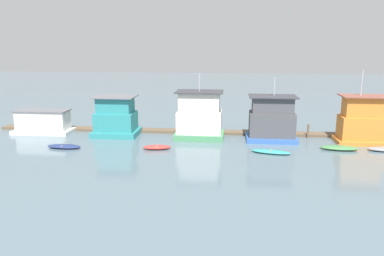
% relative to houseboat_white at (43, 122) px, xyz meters
% --- Properties ---
extents(ground_plane, '(200.00, 200.00, 0.00)m').
position_rel_houseboat_white_xyz_m(ground_plane, '(19.03, -0.41, -1.37)').
color(ground_plane, slate).
extents(dock_walkway, '(51.00, 1.78, 0.30)m').
position_rel_houseboat_white_xyz_m(dock_walkway, '(19.03, 2.09, -1.22)').
color(dock_walkway, brown).
rests_on(dock_walkway, ground_plane).
extents(houseboat_white, '(7.26, 3.30, 2.93)m').
position_rel_houseboat_white_xyz_m(houseboat_white, '(0.00, 0.00, 0.00)').
color(houseboat_white, white).
rests_on(houseboat_white, ground_plane).
extents(houseboat_teal, '(5.43, 4.19, 4.86)m').
position_rel_houseboat_white_xyz_m(houseboat_teal, '(9.57, -0.31, 0.78)').
color(houseboat_teal, teal).
rests_on(houseboat_teal, ground_plane).
extents(houseboat_green, '(5.79, 4.05, 7.70)m').
position_rel_houseboat_white_xyz_m(houseboat_green, '(19.82, -0.51, 1.21)').
color(houseboat_green, '#4C9360').
rests_on(houseboat_green, ground_plane).
extents(houseboat_blue, '(5.76, 3.95, 7.32)m').
position_rel_houseboat_white_xyz_m(houseboat_blue, '(28.25, -0.67, 1.02)').
color(houseboat_blue, '#3866B7').
rests_on(houseboat_blue, ground_plane).
extents(houseboat_orange, '(5.62, 3.52, 8.23)m').
position_rel_houseboat_white_xyz_m(houseboat_orange, '(38.30, -0.87, 1.06)').
color(houseboat_orange, orange).
rests_on(houseboat_orange, ground_plane).
extents(dinghy_navy, '(3.81, 1.58, 0.39)m').
position_rel_houseboat_white_xyz_m(dinghy_navy, '(5.65, -6.53, -1.17)').
color(dinghy_navy, navy).
rests_on(dinghy_navy, ground_plane).
extents(dinghy_red, '(3.13, 1.56, 0.49)m').
position_rel_houseboat_white_xyz_m(dinghy_red, '(15.75, -5.99, -1.12)').
color(dinghy_red, red).
rests_on(dinghy_red, ground_plane).
extents(dinghy_teal, '(4.18, 1.98, 0.38)m').
position_rel_houseboat_white_xyz_m(dinghy_teal, '(27.72, -6.22, -1.18)').
color(dinghy_teal, teal).
rests_on(dinghy_teal, ground_plane).
extents(dinghy_green, '(4.01, 1.78, 0.46)m').
position_rel_houseboat_white_xyz_m(dinghy_green, '(35.07, -4.10, -1.14)').
color(dinghy_green, '#47844C').
rests_on(dinghy_green, ground_plane).
extents(dinghy_grey, '(3.35, 1.55, 0.42)m').
position_rel_houseboat_white_xyz_m(dinghy_grey, '(39.62, -4.11, -1.16)').
color(dinghy_grey, gray).
rests_on(dinghy_grey, ground_plane).
extents(mooring_post_near_left, '(0.31, 0.31, 1.32)m').
position_rel_houseboat_white_xyz_m(mooring_post_near_left, '(27.22, 0.95, -0.71)').
color(mooring_post_near_left, brown).
rests_on(mooring_post_near_left, ground_plane).
extents(mooring_post_far_right, '(0.30, 0.30, 1.54)m').
position_rel_houseboat_white_xyz_m(mooring_post_far_right, '(21.49, 0.95, -0.60)').
color(mooring_post_far_right, brown).
rests_on(mooring_post_far_right, ground_plane).
extents(mooring_post_far_left, '(0.23, 0.23, 1.69)m').
position_rel_houseboat_white_xyz_m(mooring_post_far_left, '(32.77, 0.95, -0.53)').
color(mooring_post_far_left, brown).
rests_on(mooring_post_far_left, ground_plane).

